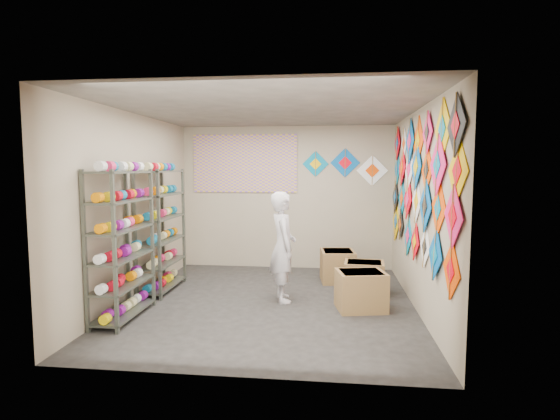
# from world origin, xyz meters

# --- Properties ---
(ground) EXTENTS (4.50, 4.50, 0.00)m
(ground) POSITION_xyz_m (0.00, 0.00, 0.00)
(ground) COLOR black
(room_walls) EXTENTS (4.50, 4.50, 4.50)m
(room_walls) POSITION_xyz_m (0.00, 0.00, 1.64)
(room_walls) COLOR tan
(room_walls) RESTS_ON ground
(shelf_rack_front) EXTENTS (0.40, 1.10, 1.90)m
(shelf_rack_front) POSITION_xyz_m (-1.78, -0.85, 0.95)
(shelf_rack_front) COLOR #4C5147
(shelf_rack_front) RESTS_ON ground
(shelf_rack_back) EXTENTS (0.40, 1.10, 1.90)m
(shelf_rack_back) POSITION_xyz_m (-1.78, 0.45, 0.95)
(shelf_rack_back) COLOR #4C5147
(shelf_rack_back) RESTS_ON ground
(string_spools) EXTENTS (0.12, 2.36, 0.12)m
(string_spools) POSITION_xyz_m (-1.78, -0.20, 1.05)
(string_spools) COLOR #FF2966
(string_spools) RESTS_ON ground
(kite_wall_display) EXTENTS (0.06, 4.31, 2.05)m
(kite_wall_display) POSITION_xyz_m (1.98, -0.01, 1.67)
(kite_wall_display) COLOR #FF4500
(kite_wall_display) RESTS_ON room_walls
(back_wall_kites) EXTENTS (1.58, 0.02, 0.71)m
(back_wall_kites) POSITION_xyz_m (1.14, 2.24, 1.95)
(back_wall_kites) COLOR #0077A4
(back_wall_kites) RESTS_ON room_walls
(poster) EXTENTS (2.00, 0.01, 1.10)m
(poster) POSITION_xyz_m (-0.80, 2.23, 2.00)
(poster) COLOR #8555B8
(poster) RESTS_ON room_walls
(shopkeeper) EXTENTS (0.77, 0.68, 1.58)m
(shopkeeper) POSITION_xyz_m (0.16, 0.13, 0.79)
(shopkeeper) COLOR beige
(shopkeeper) RESTS_ON ground
(carton_a) EXTENTS (0.72, 0.63, 0.52)m
(carton_a) POSITION_xyz_m (1.25, -0.16, 0.26)
(carton_a) COLOR #9F7C45
(carton_a) RESTS_ON ground
(carton_b) EXTENTS (0.63, 0.53, 0.49)m
(carton_b) POSITION_xyz_m (1.36, 0.63, 0.24)
(carton_b) COLOR #9F7C45
(carton_b) RESTS_ON ground
(carton_c) EXTENTS (0.61, 0.66, 0.53)m
(carton_c) POSITION_xyz_m (0.97, 1.30, 0.26)
(carton_c) COLOR #9F7C45
(carton_c) RESTS_ON ground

